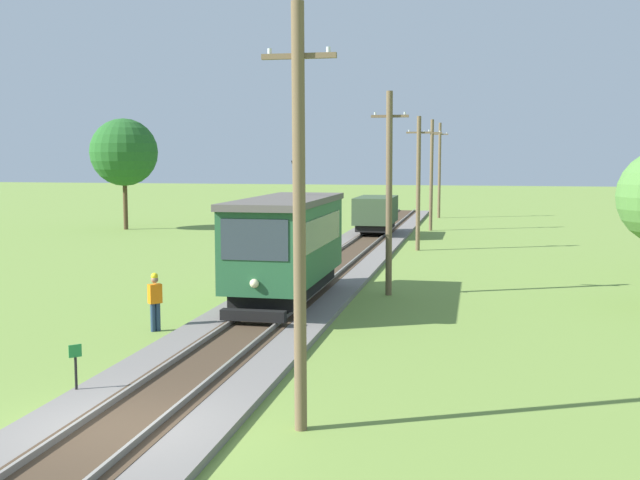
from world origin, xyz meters
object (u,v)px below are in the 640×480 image
at_px(freight_car, 376,213).
at_px(utility_pole_mid, 418,182).
at_px(red_tram, 287,244).
at_px(trackside_signal_marker, 76,368).
at_px(utility_pole_near_tram, 389,192).
at_px(track_worker, 155,299).
at_px(utility_pole_foreground, 299,218).
at_px(utility_pole_distant, 439,169).
at_px(utility_pole_far, 431,174).
at_px(gravel_pile, 313,224).
at_px(tree_left_near, 124,152).

bearing_deg(freight_car, utility_pole_mid, -64.94).
relative_size(red_tram, trackside_signal_marker, 7.24).
height_order(utility_pole_near_tram, track_worker, utility_pole_near_tram).
height_order(freight_car, track_worker, freight_car).
xyz_separation_m(freight_car, utility_pole_foreground, (3.29, -36.20, 2.56)).
relative_size(utility_pole_distant, track_worker, 4.55).
distance_m(red_tram, utility_pole_mid, 17.43).
height_order(utility_pole_foreground, utility_pole_distant, utility_pole_distant).
xyz_separation_m(red_tram, freight_car, (-0.00, 24.07, -0.64)).
bearing_deg(utility_pole_foreground, utility_pole_near_tram, 90.00).
bearing_deg(utility_pole_far, freight_car, -122.85).
relative_size(red_tram, gravel_pile, 2.90).
xyz_separation_m(utility_pole_foreground, utility_pole_far, (0.00, 41.29, -0.09)).
distance_m(freight_car, utility_pole_far, 6.55).
distance_m(utility_pole_distant, tree_left_near, 26.47).
distance_m(freight_car, utility_pole_foreground, 36.43).
bearing_deg(utility_pole_near_tram, freight_car, 98.73).
xyz_separation_m(utility_pole_near_tram, tree_left_near, (-21.70, 22.83, 1.62)).
relative_size(gravel_pile, tree_left_near, 0.37).
height_order(utility_pole_far, track_worker, utility_pole_far).
distance_m(red_tram, utility_pole_foreground, 12.70).
xyz_separation_m(utility_pole_near_tram, trackside_signal_marker, (-5.27, -13.74, -3.26)).
bearing_deg(utility_pole_foreground, utility_pole_mid, 90.00).
height_order(freight_car, utility_pole_far, utility_pole_far).
relative_size(red_tram, track_worker, 4.79).
bearing_deg(utility_pole_foreground, red_tram, 105.16).
distance_m(red_tram, track_worker, 5.66).
distance_m(utility_pole_mid, utility_pole_far, 12.12).
relative_size(utility_pole_far, tree_left_near, 0.99).
bearing_deg(tree_left_near, red_tram, -54.17).
bearing_deg(utility_pole_mid, tree_left_near, 158.69).
bearing_deg(trackside_signal_marker, red_tram, 79.83).
height_order(utility_pole_far, trackside_signal_marker, utility_pole_far).
relative_size(utility_pole_foreground, utility_pole_distant, 0.99).
bearing_deg(tree_left_near, freight_car, -4.45).
bearing_deg(utility_pole_foreground, trackside_signal_marker, 168.73).
distance_m(utility_pole_foreground, utility_pole_far, 41.29).
relative_size(utility_pole_foreground, utility_pole_mid, 1.08).
height_order(utility_pole_foreground, utility_pole_far, utility_pole_foreground).
bearing_deg(gravel_pile, utility_pole_distant, 64.13).
height_order(gravel_pile, track_worker, track_worker).
height_order(red_tram, utility_pole_mid, utility_pole_mid).
distance_m(freight_car, track_worker, 28.92).
xyz_separation_m(utility_pole_near_tram, utility_pole_mid, (0.00, 14.37, -0.09)).
xyz_separation_m(utility_pole_foreground, tree_left_near, (-21.70, 37.63, 1.43)).
bearing_deg(tree_left_near, utility_pole_far, 9.57).
relative_size(red_tram, utility_pole_near_tram, 1.11).
height_order(utility_pole_mid, utility_pole_far, utility_pole_far).
bearing_deg(red_tram, trackside_signal_marker, -100.17).
xyz_separation_m(track_worker, tree_left_near, (-15.49, 30.20, 4.57)).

